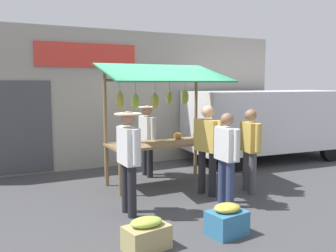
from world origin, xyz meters
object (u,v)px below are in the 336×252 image
object	(u,v)px
shopper_in_striped_shirt	(128,154)
produce_crate_near	(227,220)
vendor_with_sunhat	(147,135)
parked_van	(263,119)
produce_crate_side	(147,235)
market_stall	(161,110)
shopper_in_grey_tee	(227,153)
shopper_with_shopping_bag	(207,143)
shopper_with_ponytail	(250,145)

from	to	relation	value
shopper_in_striped_shirt	produce_crate_near	size ratio (longest dim) A/B	2.95
vendor_with_sunhat	produce_crate_near	distance (m)	3.59
parked_van	produce_crate_side	xyz separation A→B (m)	(5.01, 3.65, -0.93)
vendor_with_sunhat	market_stall	bearing A→B (deg)	0.38
shopper_in_grey_tee	parked_van	xyz separation A→B (m)	(-3.10, -2.68, 0.21)
vendor_with_sunhat	shopper_with_shopping_bag	bearing A→B (deg)	13.40
vendor_with_sunhat	parked_van	xyz separation A→B (m)	(-3.50, -0.23, 0.18)
vendor_with_sunhat	shopper_with_shopping_bag	world-z (taller)	shopper_with_shopping_bag
shopper_in_grey_tee	parked_van	distance (m)	4.10
vendor_with_sunhat	produce_crate_side	xyz separation A→B (m)	(1.50, 3.42, -0.75)
shopper_with_ponytail	shopper_in_striped_shirt	world-z (taller)	shopper_in_striped_shirt
parked_van	shopper_in_grey_tee	bearing A→B (deg)	44.96
shopper_with_shopping_bag	produce_crate_side	bearing A→B (deg)	117.58
produce_crate_side	shopper_with_shopping_bag	bearing A→B (deg)	-140.16
vendor_with_sunhat	shopper_in_striped_shirt	world-z (taller)	shopper_in_striped_shirt
market_stall	shopper_with_ponytail	world-z (taller)	market_stall
shopper_with_shopping_bag	shopper_in_striped_shirt	world-z (taller)	shopper_with_shopping_bag
shopper_with_shopping_bag	produce_crate_near	world-z (taller)	shopper_with_shopping_bag
market_stall	produce_crate_side	size ratio (longest dim) A/B	4.09
vendor_with_sunhat	shopper_in_grey_tee	size ratio (longest dim) A/B	1.01
vendor_with_sunhat	parked_van	world-z (taller)	parked_van
vendor_with_sunhat	produce_crate_near	size ratio (longest dim) A/B	2.85
market_stall	parked_van	xyz separation A→B (m)	(-3.50, -0.95, -0.42)
vendor_with_sunhat	shopper_with_ponytail	size ratio (longest dim) A/B	1.00
shopper_with_ponytail	shopper_with_shopping_bag	size ratio (longest dim) A/B	0.95
shopper_with_ponytail	produce_crate_near	size ratio (longest dim) A/B	2.84
produce_crate_near	produce_crate_side	world-z (taller)	produce_crate_near
market_stall	shopper_with_ponytail	size ratio (longest dim) A/B	1.56
shopper_in_grey_tee	shopper_with_shopping_bag	bearing A→B (deg)	1.30
shopper_with_shopping_bag	shopper_in_striped_shirt	xyz separation A→B (m)	(1.69, 0.34, 0.01)
vendor_with_sunhat	produce_crate_side	size ratio (longest dim) A/B	2.63
shopper_with_shopping_bag	parked_van	world-z (taller)	parked_van
vendor_with_sunhat	shopper_with_ponytail	world-z (taller)	vendor_with_sunhat
shopper_with_ponytail	produce_crate_side	distance (m)	3.18
produce_crate_side	produce_crate_near	bearing A→B (deg)	176.05
shopper_in_grey_tee	parked_van	bearing A→B (deg)	-45.49
parked_van	produce_crate_near	xyz separation A→B (m)	(3.83, 3.73, -0.92)
shopper_with_ponytail	shopper_in_striped_shirt	distance (m)	2.52
produce_crate_near	vendor_with_sunhat	bearing A→B (deg)	-95.39
shopper_with_ponytail	parked_van	distance (m)	3.18
shopper_with_ponytail	shopper_in_striped_shirt	xyz separation A→B (m)	(2.51, 0.13, 0.06)
shopper_in_grey_tee	parked_van	world-z (taller)	parked_van
shopper_with_ponytail	produce_crate_near	xyz separation A→B (m)	(1.59, 1.48, -0.72)
shopper_in_grey_tee	market_stall	bearing A→B (deg)	16.65
produce_crate_side	parked_van	bearing A→B (deg)	-143.89
parked_van	shopper_with_shopping_bag	bearing A→B (deg)	37.67
vendor_with_sunhat	shopper_with_shopping_bag	size ratio (longest dim) A/B	0.96
shopper_with_shopping_bag	shopper_in_striped_shirt	size ratio (longest dim) A/B	1.01
shopper_in_grey_tee	shopper_with_ponytail	xyz separation A→B (m)	(-0.85, -0.43, 0.01)
vendor_with_sunhat	shopper_in_striped_shirt	xyz separation A→B (m)	(1.26, 2.14, 0.04)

